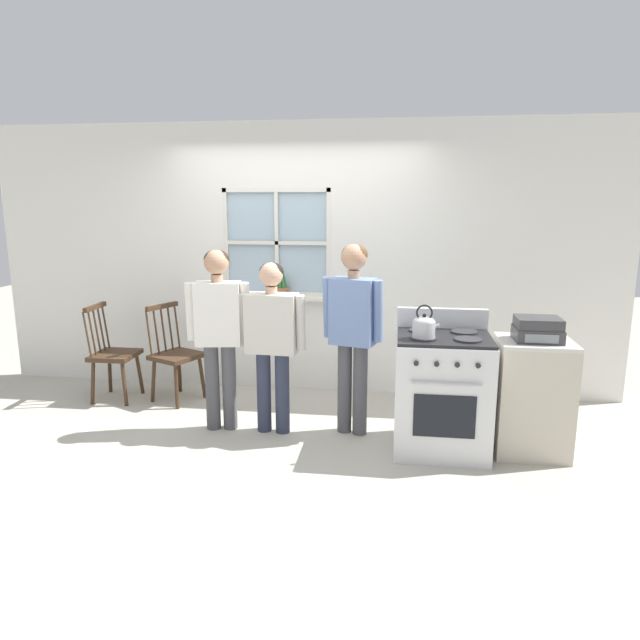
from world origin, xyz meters
The scene contains 12 objects.
ground_plane centered at (0.00, 0.00, 0.00)m, with size 16.00×16.00×0.00m, color #B2AD9E.
wall_back centered at (0.01, 1.40, 1.34)m, with size 6.40×0.16×2.70m.
chair_by_window centered at (-1.77, 0.80, 0.45)m, with size 0.41×0.43×0.95m.
chair_near_wall centered at (-1.15, 0.86, 0.45)m, with size 0.54×0.55×0.95m.
person_elderly_left centered at (-0.49, 0.22, 0.94)m, with size 0.54×0.27×1.55m.
person_teen_center centered at (-0.03, 0.21, 0.87)m, with size 0.58×0.24×1.45m.
person_adult_right centered at (0.64, 0.28, 0.97)m, with size 0.52×0.30×1.60m.
stove centered at (1.36, 0.06, 0.47)m, with size 0.72×0.68×1.08m.
kettle centered at (1.19, -0.07, 1.02)m, with size 0.21×0.17×0.25m.
potted_plant centered at (-0.17, 1.31, 1.07)m, with size 0.15×0.15×0.31m.
side_counter centered at (2.04, 0.11, 0.45)m, with size 0.55×0.50×0.90m.
stereo centered at (2.04, 0.09, 0.99)m, with size 0.34×0.29×0.18m.
Camera 1 is at (1.00, -4.27, 1.94)m, focal length 32.00 mm.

